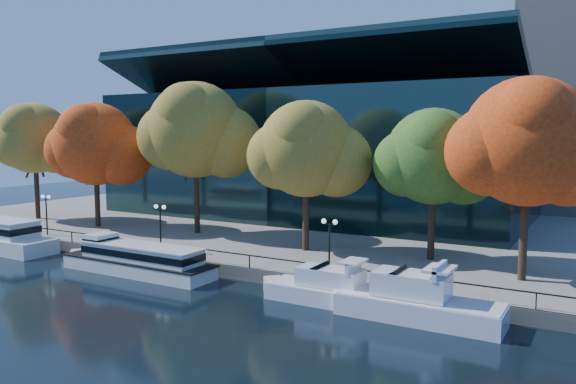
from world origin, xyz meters
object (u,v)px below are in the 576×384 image
Objects in this scene: tour_boat at (134,258)px; tree_5 at (530,144)px; tree_4 at (435,159)px; lamp_1 at (160,217)px; cruiser_near at (331,289)px; tree_0 at (35,140)px; lamp_0 at (46,205)px; tree_2 at (197,132)px; cruiser_far at (411,300)px; tree_3 at (307,151)px; lamp_2 at (329,234)px; tree_1 at (96,146)px.

tour_boat is 30.72m from tree_5.
tree_4 reaches higher than lamp_1.
tree_0 is (-43.37, 9.84, 9.41)m from cruiser_near.
tree_4 is at bearing 13.01° from lamp_0.
tree_5 is at bearing 18.17° from tour_boat.
tour_boat is 0.99× the size of tree_2.
tree_0 is at bearing -177.69° from tree_4.
tree_4 is (-2.14, 12.12, 8.00)m from cruiser_far.
tour_boat is at bearing -149.07° from tree_4.
tree_3 is 10.12m from lamp_2.
tree_0 is 27.06m from lamp_1.
lamp_0 is 1.00× the size of lamp_1.
tree_0 reaches higher than tree_1.
tree_3 reaches higher than lamp_1.
cruiser_far is 0.85× the size of tree_3.
tree_1 reaches higher than lamp_2.
lamp_2 is at bearing -24.09° from tree_2.
tree_1 reaches higher than tour_boat.
tree_3 is at bearing 125.58° from cruiser_near.
lamp_0 reaches higher than cruiser_far.
tree_2 is at bearing 10.47° from tree_1.
tree_3 is (-7.03, 9.83, 8.68)m from cruiser_near.
lamp_1 is (2.74, -8.45, -7.28)m from tree_2.
tree_5 is (54.08, -1.29, 0.03)m from tree_0.
cruiser_near is 14.70m from tree_4.
tree_3 is 3.22× the size of lamp_1.
tree_5 is (27.86, 9.14, 9.17)m from tour_boat.
tree_5 is at bearing 10.39° from lamp_1.
tree_5 is 3.47× the size of lamp_1.
tree_1 is (-32.70, 9.53, 8.84)m from cruiser_near.
tree_2 is at bearing 171.92° from tree_3.
tree_0 is 3.40× the size of lamp_1.
cruiser_near is 25.89m from tree_2.
cruiser_near is 45.46m from tree_0.
cruiser_near is at bearing -10.46° from lamp_1.
tree_3 is at bearing -8.08° from tree_2.
tree_2 is 3.80× the size of lamp_0.
cruiser_far is 0.91× the size of tree_4.
lamp_2 is (41.63, -6.54, -6.38)m from tree_0.
tree_0 is (-26.22, 10.43, 9.15)m from tour_boat.
tree_4 is (36.11, 2.20, -0.65)m from tree_1.
lamp_1 is at bearing -22.81° from tree_1.
tour_boat is 1.10× the size of tree_0.
lamp_1 is (25.47, -6.54, -6.38)m from tree_0.
cruiser_near is at bearing -12.79° from tree_0.
lamp_1 and lamp_2 have the same top height.
tree_2 is at bearing 155.91° from lamp_2.
cruiser_far is 2.74× the size of lamp_0.
lamp_2 reaches higher than cruiser_far.
tour_boat is at bearing -13.79° from lamp_0.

